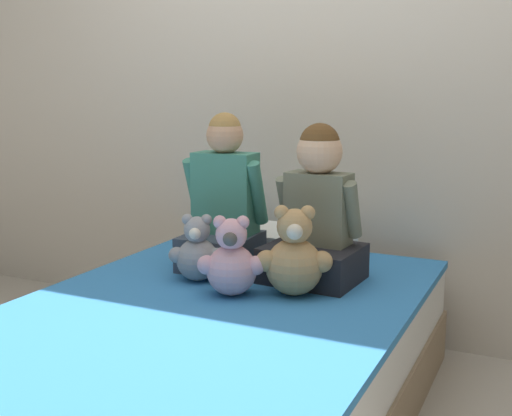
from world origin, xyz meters
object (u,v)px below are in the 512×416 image
object	(u,v)px
child_on_left	(224,204)
teddy_bear_between_children	(231,262)
bed	(210,366)
child_on_right	(316,216)
teddy_bear_held_by_right_child	(294,258)
teddy_bear_held_by_left_child	(197,253)
pillow_at_headboard	(292,243)

from	to	relation	value
child_on_left	teddy_bear_between_children	distance (m)	0.41
bed	child_on_right	size ratio (longest dim) A/B	3.12
bed	teddy_bear_held_by_right_child	bearing A→B (deg)	45.85
teddy_bear_held_by_left_child	teddy_bear_between_children	world-z (taller)	teddy_bear_between_children
bed	teddy_bear_between_children	bearing A→B (deg)	81.78
bed	child_on_left	distance (m)	0.70
child_on_left	pillow_at_headboard	xyz separation A→B (m)	(0.19, 0.30, -0.21)
bed	teddy_bear_between_children	size ratio (longest dim) A/B	6.49
teddy_bear_held_by_right_child	teddy_bear_between_children	size ratio (longest dim) A/B	1.13
bed	teddy_bear_held_by_right_child	world-z (taller)	teddy_bear_held_by_right_child
child_on_right	teddy_bear_held_by_right_child	size ratio (longest dim) A/B	1.85
child_on_left	pillow_at_headboard	size ratio (longest dim) A/B	1.26
teddy_bear_between_children	pillow_at_headboard	distance (m)	0.63
child_on_left	child_on_right	world-z (taller)	child_on_left
child_on_left	teddy_bear_held_by_right_child	xyz separation A→B (m)	(0.41, -0.22, -0.13)
child_on_left	bed	bearing A→B (deg)	-69.02
child_on_left	teddy_bear_held_by_left_child	bearing A→B (deg)	-91.04
teddy_bear_between_children	pillow_at_headboard	bearing A→B (deg)	69.32
teddy_bear_held_by_right_child	teddy_bear_between_children	bearing A→B (deg)	-176.58
teddy_bear_held_by_left_child	pillow_at_headboard	xyz separation A→B (m)	(0.19, 0.53, -0.06)
pillow_at_headboard	child_on_left	bearing A→B (deg)	-121.63
bed	teddy_bear_held_by_left_child	bearing A→B (deg)	128.55
child_on_right	child_on_left	bearing A→B (deg)	-176.43
child_on_left	teddy_bear_held_by_right_child	world-z (taller)	child_on_left
child_on_left	teddy_bear_between_children	bearing A→B (deg)	-58.97
bed	pillow_at_headboard	xyz separation A→B (m)	(0.00, 0.76, 0.28)
child_on_left	pillow_at_headboard	world-z (taller)	child_on_left
teddy_bear_between_children	teddy_bear_held_by_right_child	bearing A→B (deg)	3.60
bed	child_on_right	bearing A→B (deg)	63.67
child_on_right	teddy_bear_between_children	distance (m)	0.40
child_on_right	teddy_bear_between_children	world-z (taller)	child_on_right
teddy_bear_held_by_right_child	teddy_bear_between_children	xyz separation A→B (m)	(-0.20, -0.10, -0.02)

